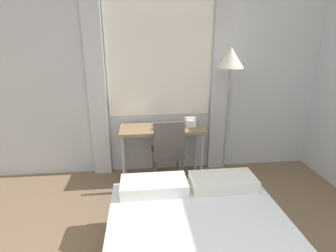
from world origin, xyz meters
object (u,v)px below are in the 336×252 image
standing_lamp (230,71)px  telephone (190,122)px  desk_chair (168,149)px  book (162,125)px  desk (162,133)px

standing_lamp → telephone: bearing=165.8°
desk_chair → standing_lamp: (0.80, 0.15, 0.97)m
desk_chair → standing_lamp: standing_lamp is taller
telephone → book: bearing=177.4°
standing_lamp → book: size_ratio=7.76×
book → telephone: bearing=-2.6°
desk_chair → telephone: 0.51m
standing_lamp → book: standing_lamp is taller
telephone → standing_lamp: bearing=-14.2°
desk_chair → standing_lamp: bearing=8.7°
book → standing_lamp: bearing=-9.0°
standing_lamp → telephone: 0.84m
desk → book: size_ratio=4.85×
telephone → book: size_ratio=0.73×
desk_chair → book: bearing=97.7°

